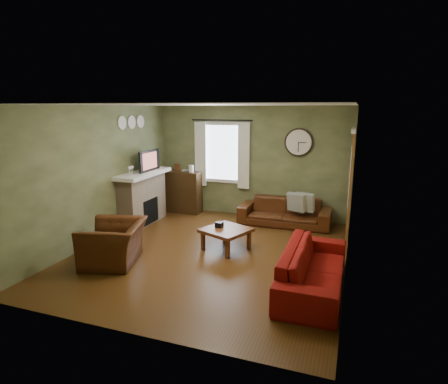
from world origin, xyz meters
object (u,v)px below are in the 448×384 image
(coffee_table, at_px, (226,239))
(sofa_red, at_px, (313,268))
(bookshelf, at_px, (184,192))
(sofa_brown, at_px, (285,212))
(armchair, at_px, (114,243))

(coffee_table, bearing_deg, sofa_red, -30.82)
(bookshelf, height_order, sofa_red, bookshelf)
(bookshelf, height_order, sofa_brown, bookshelf)
(sofa_brown, distance_m, sofa_red, 3.01)
(sofa_brown, xyz_separation_m, coffee_table, (-0.73, -1.86, -0.09))
(armchair, height_order, coffee_table, armchair)
(armchair, bearing_deg, sofa_brown, 125.90)
(sofa_red, xyz_separation_m, armchair, (-3.26, -0.18, 0.04))
(sofa_red, bearing_deg, sofa_brown, 18.39)
(armchair, xyz_separation_m, coffee_table, (1.58, 1.18, -0.14))
(coffee_table, bearing_deg, armchair, -143.09)
(bookshelf, relative_size, coffee_table, 1.37)
(sofa_brown, distance_m, armchair, 3.81)
(bookshelf, relative_size, sofa_red, 0.49)
(sofa_red, xyz_separation_m, coffee_table, (-1.68, 1.00, -0.11))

